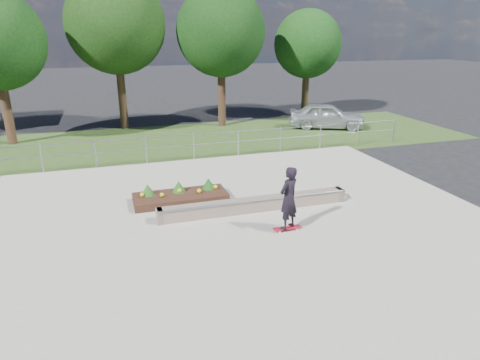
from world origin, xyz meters
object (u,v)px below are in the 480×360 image
grind_ledge (255,204)px  planter_bed (180,195)px  skateboarder (289,198)px  parked_car (327,116)px

grind_ledge → planter_bed: bearing=144.3°
planter_bed → skateboarder: 4.00m
skateboarder → planter_bed: bearing=128.9°
grind_ledge → skateboarder: size_ratio=3.24×
planter_bed → parked_car: (9.91, 8.62, 0.47)m
grind_ledge → skateboarder: 1.79m
planter_bed → skateboarder: bearing=-51.1°
grind_ledge → skateboarder: (0.40, -1.58, 0.76)m
planter_bed → skateboarder: skateboarder is taller
grind_ledge → skateboarder: bearing=-75.6°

